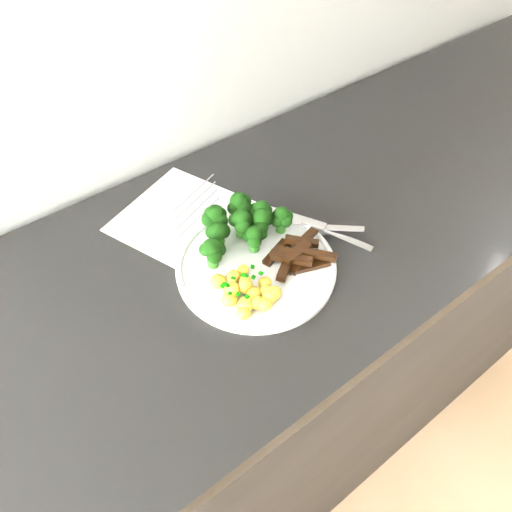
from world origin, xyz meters
TOP-DOWN VIEW (x-y plane):
  - counter at (-0.02, 1.68)m, footprint 2.34×0.59m
  - recipe_paper at (-0.14, 1.78)m, footprint 0.31×0.36m
  - plate at (-0.12, 1.64)m, footprint 0.27×0.27m
  - broccoli at (-0.10, 1.70)m, footprint 0.18×0.11m
  - potatoes at (-0.17, 1.59)m, footprint 0.09×0.10m
  - beef_strips at (-0.06, 1.61)m, footprint 0.12×0.10m
  - fork at (0.02, 1.64)m, footprint 0.12×0.13m
  - knife at (0.03, 1.62)m, footprint 0.10×0.20m

SIDE VIEW (x-z plane):
  - counter at x=-0.02m, z-range 0.00..0.88m
  - recipe_paper at x=-0.14m, z-range 0.88..0.88m
  - plate at x=-0.12m, z-range 0.88..0.89m
  - knife at x=0.03m, z-range 0.88..0.90m
  - fork at x=0.02m, z-range 0.89..0.90m
  - beef_strips at x=-0.06m, z-range 0.88..0.91m
  - potatoes at x=-0.17m, z-range 0.88..0.92m
  - broccoli at x=-0.10m, z-range 0.89..0.96m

